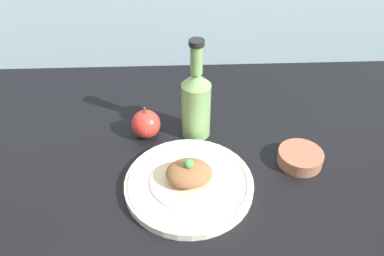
# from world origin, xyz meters

# --- Properties ---
(ground_plane) EXTENTS (1.80, 1.10, 0.04)m
(ground_plane) POSITION_xyz_m (0.00, 0.00, -0.02)
(ground_plane) COLOR black
(plate) EXTENTS (0.28, 0.28, 0.02)m
(plate) POSITION_xyz_m (0.02, -0.03, 0.01)
(plate) COLOR silver
(plate) RESTS_ON ground_plane
(plated_food) EXTENTS (0.17, 0.17, 0.06)m
(plated_food) POSITION_xyz_m (0.02, -0.03, 0.04)
(plated_food) COLOR beige
(plated_food) RESTS_ON plate
(cider_bottle) EXTENTS (0.07, 0.07, 0.26)m
(cider_bottle) POSITION_xyz_m (0.04, 0.16, 0.10)
(cider_bottle) COLOR #729E5B
(cider_bottle) RESTS_ON ground_plane
(apple) EXTENTS (0.07, 0.07, 0.09)m
(apple) POSITION_xyz_m (-0.08, 0.16, 0.04)
(apple) COLOR red
(apple) RESTS_ON ground_plane
(dipping_bowl) EXTENTS (0.10, 0.10, 0.03)m
(dipping_bowl) POSITION_xyz_m (0.28, 0.04, 0.02)
(dipping_bowl) COLOR #996047
(dipping_bowl) RESTS_ON ground_plane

